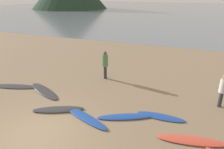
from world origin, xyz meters
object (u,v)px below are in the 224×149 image
object	(u,v)px
surfboard_4	(85,117)
surfboard_3	(58,109)
surfboard_2	(44,91)
person_2	(105,63)
surfboard_1	(14,86)
surfboard_7	(191,140)
person_1	(223,88)
surfboard_6	(161,117)
surfboard_5	(126,117)

from	to	relation	value
surfboard_4	surfboard_3	bearing A→B (deg)	-162.20
surfboard_2	person_2	size ratio (longest dim) A/B	1.56
surfboard_1	person_2	bearing A→B (deg)	19.50
surfboard_2	surfboard_7	size ratio (longest dim) A/B	1.12
surfboard_7	surfboard_4	bearing A→B (deg)	170.46
surfboard_3	person_1	size ratio (longest dim) A/B	1.45
surfboard_2	person_2	world-z (taller)	person_2
surfboard_3	person_1	xyz separation A→B (m)	(6.56, 2.98, 0.86)
surfboard_6	surfboard_7	world-z (taller)	surfboard_7
surfboard_6	surfboard_3	bearing A→B (deg)	-166.11
surfboard_5	person_2	bearing A→B (deg)	99.04
surfboard_2	surfboard_5	bearing A→B (deg)	16.82
surfboard_3	surfboard_7	distance (m)	5.48
surfboard_4	surfboard_6	world-z (taller)	surfboard_4
surfboard_5	surfboard_4	bearing A→B (deg)	177.03
surfboard_5	surfboard_6	xyz separation A→B (m)	(1.34, 0.55, -0.01)
surfboard_4	surfboard_2	bearing A→B (deg)	177.98
surfboard_1	surfboard_3	size ratio (longest dim) A/B	1.18
surfboard_1	surfboard_7	world-z (taller)	surfboard_7
surfboard_3	surfboard_4	size ratio (longest dim) A/B	0.87
surfboard_1	surfboard_7	size ratio (longest dim) A/B	1.13
surfboard_4	surfboard_7	xyz separation A→B (m)	(4.12, 0.11, -0.00)
surfboard_5	surfboard_6	world-z (taller)	surfboard_5
person_2	person_1	bearing A→B (deg)	-176.61
surfboard_2	person_2	distance (m)	3.72
surfboard_1	person_2	world-z (taller)	person_2
surfboard_4	person_2	size ratio (longest dim) A/B	1.53
surfboard_3	surfboard_6	size ratio (longest dim) A/B	1.14
surfboard_7	person_2	bearing A→B (deg)	129.99
person_2	surfboard_2	bearing A→B (deg)	65.07
surfboard_5	surfboard_6	bearing A→B (deg)	-3.58
surfboard_4	surfboard_5	size ratio (longest dim) A/B	1.09
person_1	surfboard_1	bearing A→B (deg)	6.82
surfboard_2	surfboard_4	world-z (taller)	surfboard_4
surfboard_4	person_1	bearing A→B (deg)	51.74
surfboard_1	surfboard_3	bearing A→B (deg)	-33.03
surfboard_4	surfboard_7	distance (m)	4.12
surfboard_1	person_1	world-z (taller)	person_1
surfboard_2	person_1	world-z (taller)	person_1
surfboard_3	surfboard_5	distance (m)	2.97
surfboard_1	surfboard_4	distance (m)	5.17
person_2	surfboard_5	bearing A→B (deg)	138.50
surfboard_2	surfboard_6	xyz separation A→B (m)	(6.02, -0.14, -0.01)
surfboard_1	person_1	distance (m)	10.43
surfboard_4	surfboard_6	size ratio (longest dim) A/B	1.32
surfboard_3	surfboard_7	size ratio (longest dim) A/B	0.96
surfboard_3	surfboard_7	bearing A→B (deg)	-25.54
surfboard_4	surfboard_5	bearing A→B (deg)	44.12
surfboard_5	surfboard_7	size ratio (longest dim) A/B	1.01
surfboard_2	surfboard_3	xyz separation A→B (m)	(1.77, -1.26, 0.01)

